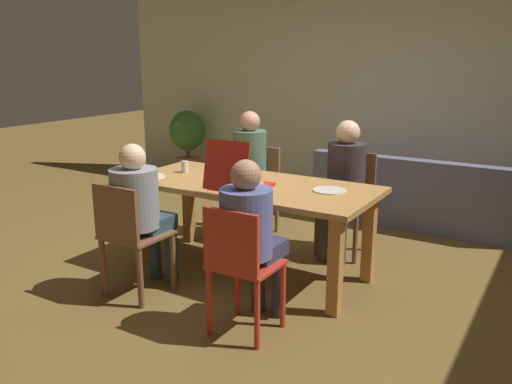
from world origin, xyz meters
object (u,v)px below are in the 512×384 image
object	(u,v)px
chair_3	(129,236)
drinking_glass_0	(245,172)
person_2	(251,230)
plate_1	(151,176)
chair_0	(349,198)
dining_table	(250,196)
couch	(415,199)
person_3	(140,205)
chair_1	(255,186)
chair_2	(240,264)
potted_plant	(188,138)
person_0	(344,177)
plate_0	(329,190)
person_1	(247,165)
drinking_glass_1	(185,167)
pizza_box_0	(240,182)

from	to	relation	value
chair_3	drinking_glass_0	world-z (taller)	chair_3
chair_3	person_2	bearing A→B (deg)	4.18
plate_1	chair_0	bearing A→B (deg)	41.22
dining_table	couch	xyz separation A→B (m)	(0.82, 2.06, -0.40)
person_3	couch	bearing A→B (deg)	64.61
chair_0	chair_3	size ratio (longest dim) A/B	1.04
person_2	drinking_glass_0	world-z (taller)	person_2
chair_1	chair_2	size ratio (longest dim) A/B	1.00
person_2	chair_2	bearing A→B (deg)	-90.00
plate_1	potted_plant	world-z (taller)	potted_plant
person_3	person_2	bearing A→B (deg)	-3.21
person_0	person_2	xyz separation A→B (m)	(0.00, -1.57, -0.04)
plate_0	chair_3	bearing A→B (deg)	-140.84
plate_1	person_1	bearing A→B (deg)	72.59
person_2	plate_1	distance (m)	1.44
chair_1	person_3	size ratio (longest dim) A/B	0.75
chair_3	potted_plant	bearing A→B (deg)	122.07
plate_1	drinking_glass_0	world-z (taller)	drinking_glass_0
chair_1	drinking_glass_0	xyz separation A→B (m)	(0.38, -0.78, 0.33)
chair_0	person_0	size ratio (longest dim) A/B	0.75
person_3	plate_0	xyz separation A→B (m)	(1.17, 0.82, 0.09)
chair_0	person_1	xyz separation A→B (m)	(-1.01, -0.14, 0.23)
chair_0	couch	size ratio (longest dim) A/B	0.43
chair_2	plate_0	size ratio (longest dim) A/B	3.48
person_1	couch	size ratio (longest dim) A/B	0.59
chair_1	couch	bearing A→B (deg)	41.02
potted_plant	person_2	bearing A→B (deg)	-46.33
chair_2	couch	bearing A→B (deg)	83.98
person_1	drinking_glass_1	distance (m)	0.76
person_1	person_2	size ratio (longest dim) A/B	1.08
chair_0	person_2	world-z (taller)	person_2
plate_1	potted_plant	bearing A→B (deg)	122.98
drinking_glass_1	chair_3	bearing A→B (deg)	-78.50
drinking_glass_1	drinking_glass_0	bearing A→B (deg)	9.97
chair_0	pizza_box_0	size ratio (longest dim) A/B	2.00
potted_plant	plate_1	bearing A→B (deg)	-57.02
person_1	person_2	distance (m)	1.86
chair_3	dining_table	bearing A→B (deg)	59.47
dining_table	person_1	xyz separation A→B (m)	(-0.51, 0.77, 0.07)
person_1	person_0	bearing A→B (deg)	0.56
pizza_box_0	couch	world-z (taller)	pizza_box_0
person_1	chair_3	world-z (taller)	person_1
person_0	person_2	size ratio (longest dim) A/B	1.06
plate_0	potted_plant	world-z (taller)	potted_plant
chair_1	chair_3	distance (m)	1.77
person_1	chair_3	size ratio (longest dim) A/B	1.41
person_1	couch	xyz separation A→B (m)	(1.33, 1.30, -0.46)
couch	chair_0	bearing A→B (deg)	-105.30
person_1	plate_0	size ratio (longest dim) A/B	4.98
drinking_glass_0	chair_0	bearing A→B (deg)	51.04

